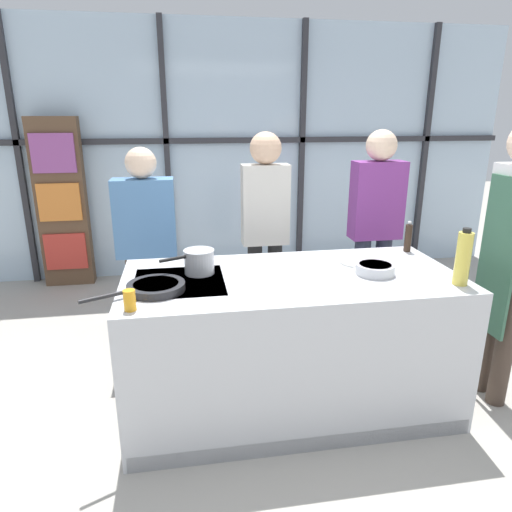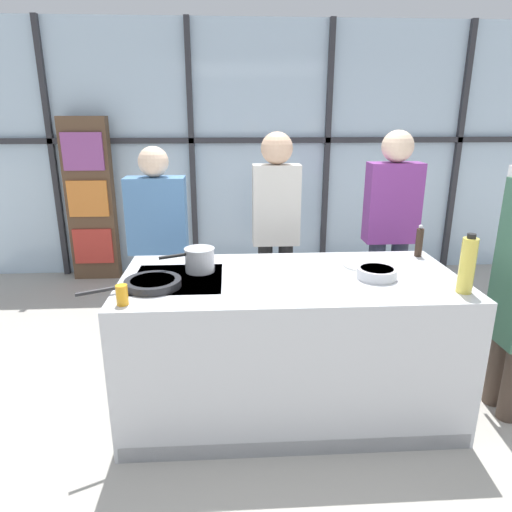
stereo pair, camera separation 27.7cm
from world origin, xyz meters
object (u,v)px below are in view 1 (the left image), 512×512
Objects in this scene: spectator_far_left at (147,242)px; juice_glass_near at (130,300)px; mixing_bowl at (375,269)px; oil_bottle at (463,258)px; chef at (512,244)px; spectator_center_right at (375,222)px; pepper_grinder at (408,237)px; frying_pan at (155,287)px; spectator_center_left at (265,224)px; saucepan at (199,261)px; white_plate at (358,262)px.

juice_glass_near is at bearing 89.95° from spectator_far_left.
mixing_bowl is 0.71× the size of oil_bottle.
spectator_far_left is 4.87× the size of oil_bottle.
chef is at bearing 21.83° from oil_bottle.
oil_bottle is at bearing 111.83° from chef.
spectator_center_right is 7.30× the size of mixing_bowl.
frying_pan is at bearing -164.58° from pepper_grinder.
spectator_center_left is 0.91m from spectator_center_right.
spectator_center_right is 2.21m from juice_glass_near.
mixing_bowl is (1.05, -0.19, -0.04)m from saucepan.
pepper_grinder is at bearing 22.77° from white_plate.
spectator_far_left is at bearing 65.90° from chef.
spectator_far_left is 1.25m from juice_glass_near.
spectator_center_right is at bearing 90.05° from oil_bottle.
chef is at bearing -4.63° from mixing_bowl.
frying_pan is 5.02× the size of juice_glass_near.
spectator_center_left is 0.87m from white_plate.
frying_pan is (0.11, -1.01, 0.02)m from spectator_far_left.
spectator_center_right reaches higher than saucepan.
mixing_bowl is at bearing 118.13° from spectator_center_left.
spectator_far_left reaches higher than saucepan.
frying_pan is at bearing -167.22° from white_plate.
juice_glass_near reaches higher than white_plate.
mixing_bowl is (1.41, -0.94, 0.03)m from spectator_far_left.
saucepan reaches higher than juice_glass_near.
spectator_center_left is 1.06m from pepper_grinder.
spectator_center_right is 5.25× the size of saucepan.
pepper_grinder is 2.07× the size of juice_glass_near.
chef is 1.69m from spectator_center_left.
spectator_center_left is at bearing 118.13° from mixing_bowl.
pepper_grinder is (1.72, 0.48, 0.08)m from frying_pan.
spectator_center_right is 1.99m from frying_pan.
spectator_center_left is at bearing 149.89° from pepper_grinder.
saucepan is (-1.46, -0.76, -0.01)m from spectator_center_right.
oil_bottle is (1.71, -0.18, 0.13)m from frying_pan.
spectator_center_right is at bearing 91.19° from pepper_grinder.
spectator_center_right is 1.64m from saucepan.
spectator_far_left is at bearing 0.00° from spectator_center_right.
spectator_center_left is 5.21× the size of saucepan.
pepper_grinder is (1.47, 0.22, 0.02)m from saucepan.
white_plate is 1.10× the size of pepper_grinder.
oil_bottle is at bearing -90.88° from pepper_grinder.
spectator_far_left is 15.05× the size of juice_glass_near.
spectator_center_right is (0.91, 0.00, -0.02)m from spectator_center_left.
juice_glass_near reaches higher than mixing_bowl.
spectator_far_left is at bearing 89.95° from juice_glass_near.
chef reaches higher than juice_glass_near.
spectator_center_left is at bearing 123.90° from white_plate.
saucepan is (-0.55, -0.76, -0.03)m from spectator_center_left.
oil_bottle is at bearing -31.09° from mixing_bowl.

